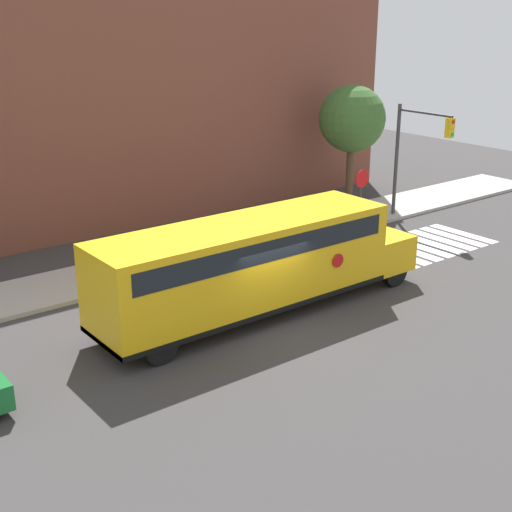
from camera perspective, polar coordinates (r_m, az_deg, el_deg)
The scene contains 8 objects.
ground_plane at distance 21.65m, azimuth 0.77°, elevation -5.47°, with size 60.00×60.00×0.00m, color #3A3838.
sidewalk_strip at distance 26.63m, azimuth -7.97°, elevation -0.63°, with size 44.00×3.00×0.15m.
building_backdrop at distance 31.15m, azimuth -14.56°, elevation 11.44°, with size 32.00×4.00×10.26m.
crosswalk_stripes at distance 29.53m, azimuth 13.39°, elevation 0.89°, with size 5.40×3.20×0.01m.
school_bus at distance 21.73m, azimuth -0.20°, elevation -0.39°, with size 11.35×2.57×3.02m.
stop_sign at distance 31.30m, azimuth 8.43°, elevation 5.40°, with size 0.78×0.10×2.46m.
traffic_light at distance 31.85m, azimuth 12.57°, elevation 8.56°, with size 0.28×2.97×5.10m.
tree_near_sidewalk at distance 34.37m, azimuth 7.69°, elevation 10.79°, with size 3.15×3.15×5.68m.
Camera 1 is at (-12.27, -15.35, 9.08)m, focal length 50.00 mm.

